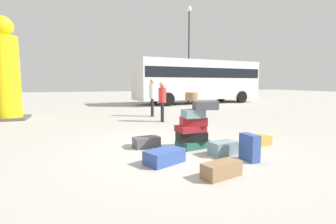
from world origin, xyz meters
TOP-DOWN VIEW (x-y plane):
  - ground_plane at (0.00, 0.00)m, footprint 80.00×80.00m
  - suitcase_tower at (0.37, -0.11)m, footprint 0.93×0.74m
  - suitcase_brown_white_trunk at (0.01, -1.91)m, footprint 0.73×0.45m
  - suitcase_navy_left_side at (0.99, -1.35)m, footprint 0.21×0.42m
  - suitcase_charcoal_behind_tower at (-0.66, 0.36)m, footprint 0.65×0.42m
  - suitcase_slate_foreground_near at (0.72, -0.82)m, footprint 0.62×0.43m
  - suitcase_navy_foreground_far at (-0.64, -0.92)m, footprint 0.86×0.70m
  - suitcase_tan_upright_blue at (1.91, -0.43)m, footprint 0.85×0.53m
  - person_bearded_onlooker at (1.02, 5.62)m, footprint 0.30×0.32m
  - person_tourist_with_camera at (0.95, 3.97)m, footprint 0.30×0.33m
  - yellow_dummy_statue at (-4.94, 6.74)m, footprint 1.44×1.44m
  - parked_bus at (6.37, 11.66)m, footprint 9.90×3.53m
  - lamp_post at (5.68, 11.89)m, footprint 0.36×0.36m

SIDE VIEW (x-z plane):
  - ground_plane at x=0.00m, z-range 0.00..0.00m
  - suitcase_tan_upright_blue at x=1.91m, z-range 0.00..0.23m
  - suitcase_charcoal_behind_tower at x=-0.66m, z-range 0.00..0.25m
  - suitcase_brown_white_trunk at x=0.01m, z-range 0.00..0.25m
  - suitcase_navy_foreground_far at x=-0.64m, z-range 0.00..0.26m
  - suitcase_slate_foreground_near at x=0.72m, z-range 0.00..0.29m
  - suitcase_navy_left_side at x=0.99m, z-range 0.00..0.53m
  - suitcase_tower at x=0.37m, z-range -0.13..1.19m
  - person_tourist_with_camera at x=0.95m, z-range 0.15..1.72m
  - person_bearded_onlooker at x=1.02m, z-range 0.16..1.87m
  - parked_bus at x=6.37m, z-range 0.26..3.41m
  - yellow_dummy_statue at x=-4.94m, z-range -0.23..3.99m
  - lamp_post at x=5.68m, z-range 0.98..8.04m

